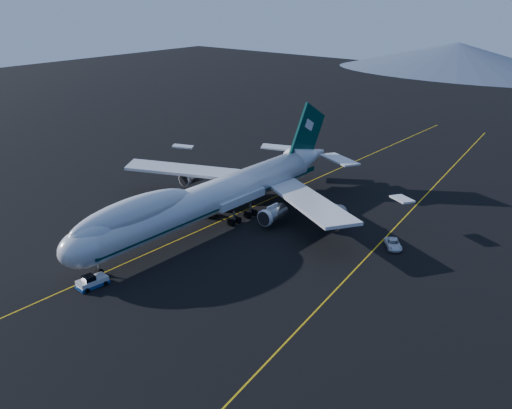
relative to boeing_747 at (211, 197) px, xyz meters
The scene contains 6 objects.
ground 5.81m from the boeing_747, 90.00° to the right, with size 500.00×500.00×0.00m, color black.
taxiway_line_main 5.80m from the boeing_747, 90.00° to the right, with size 0.25×220.00×0.01m, color gold.
taxiway_line_side 32.14m from the boeing_747, 18.38° to the left, with size 0.25×200.00×0.01m, color gold.
boeing_747 is the anchor object (origin of this frame).
pushback_tug 30.08m from the boeing_747, 85.39° to the right, with size 3.19×5.04×2.09m.
service_van 35.08m from the boeing_747, 21.76° to the left, with size 2.41×5.22×1.45m, color white.
Camera 1 is at (71.51, -74.01, 43.83)m, focal length 40.00 mm.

